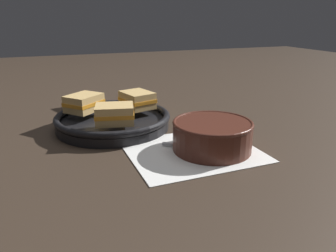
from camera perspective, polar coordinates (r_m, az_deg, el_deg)
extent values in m
plane|color=#382B21|center=(0.80, 2.17, -3.02)|extent=(4.00, 4.00, 0.00)
cube|color=white|center=(0.75, 4.29, -4.28)|extent=(0.29, 0.25, 0.00)
cylinder|color=#4C2319|center=(0.75, 7.70, -1.79)|extent=(0.18, 0.18, 0.07)
cylinder|color=orange|center=(0.74, 7.77, -0.27)|extent=(0.16, 0.16, 0.01)
torus|color=#4C2319|center=(0.74, 7.80, 0.53)|extent=(0.18, 0.18, 0.01)
cube|color=#B7B7BC|center=(0.76, 2.76, -3.45)|extent=(0.09, 0.07, 0.01)
ellipsoid|color=#B7B7BC|center=(0.75, 8.50, -4.04)|extent=(0.06, 0.05, 0.01)
cylinder|color=black|center=(0.91, -9.52, 0.39)|extent=(0.30, 0.30, 0.02)
torus|color=black|center=(0.91, -9.59, 1.65)|extent=(0.31, 0.31, 0.02)
cube|color=black|center=(1.10, -15.64, 4.04)|extent=(0.07, 0.14, 0.01)
cube|color=#DBB26B|center=(0.94, -14.36, 3.11)|extent=(0.12, 0.11, 0.02)
cube|color=orange|center=(0.94, -14.42, 3.93)|extent=(0.12, 0.12, 0.01)
cube|color=#DBB26B|center=(0.93, -14.49, 4.76)|extent=(0.12, 0.11, 0.02)
cube|color=#DBB26B|center=(0.82, -9.22, 1.13)|extent=(0.11, 0.09, 0.02)
cube|color=orange|center=(0.82, -9.27, 2.07)|extent=(0.11, 0.09, 0.01)
cube|color=#DBB26B|center=(0.81, -9.32, 3.01)|extent=(0.11, 0.09, 0.02)
cube|color=#DBB26B|center=(0.95, -5.35, 3.75)|extent=(0.09, 0.11, 0.02)
cube|color=orange|center=(0.95, -5.38, 4.57)|extent=(0.10, 0.11, 0.01)
cube|color=#DBB26B|center=(0.94, -5.40, 5.39)|extent=(0.09, 0.11, 0.02)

